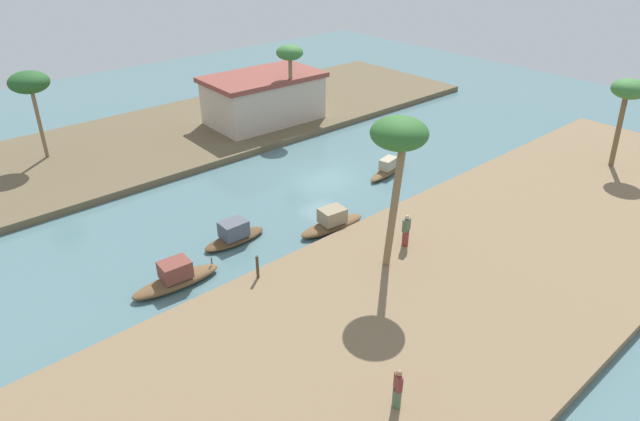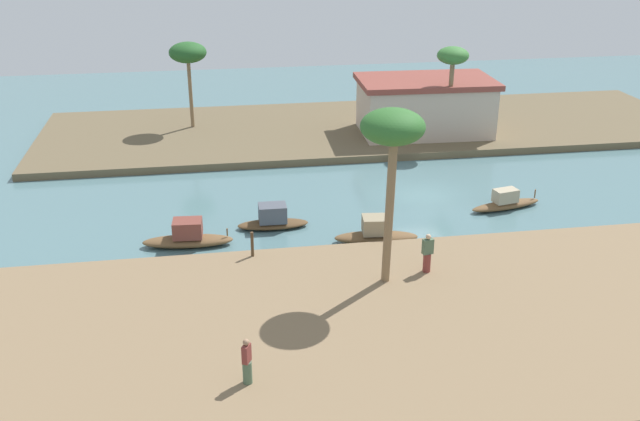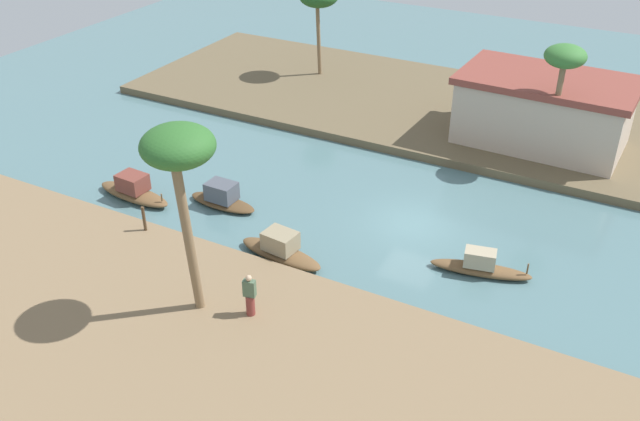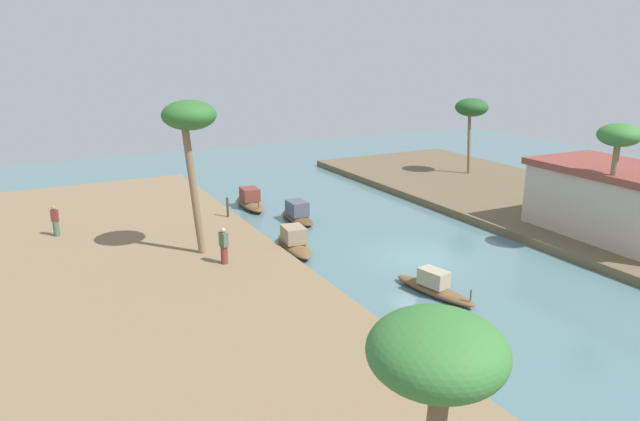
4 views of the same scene
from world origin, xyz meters
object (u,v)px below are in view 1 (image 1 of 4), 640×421
palm_tree_left_far (629,92)px  palm_tree_right_short (29,84)px  sampan_midstream (176,278)px  riverside_building (264,98)px  palm_tree_left_near (399,140)px  sampan_open_hull (332,222)px  person_on_near_bank (406,231)px  palm_tree_right_tall (290,56)px  sampan_with_red_awning (234,235)px  mooring_post (257,267)px  person_by_mooring (397,391)px  sampan_foreground (388,168)px

palm_tree_left_far → palm_tree_right_short: size_ratio=0.97×
sampan_midstream → riverside_building: riverside_building is taller
palm_tree_left_near → riverside_building: (7.83, 20.81, -4.58)m
palm_tree_right_short → sampan_open_hull: bearing=-66.0°
sampan_open_hull → sampan_midstream: (-8.95, 1.02, -0.00)m
person_on_near_bank → palm_tree_left_near: size_ratio=0.24×
riverside_building → palm_tree_right_tall: bearing=-66.2°
palm_tree_left_near → palm_tree_left_far: palm_tree_left_near is taller
sampan_with_red_awning → palm_tree_right_tall: palm_tree_right_tall is taller
palm_tree_left_far → palm_tree_right_short: 38.30m
palm_tree_left_near → mooring_post: bearing=147.4°
sampan_midstream → palm_tree_right_short: size_ratio=0.73×
sampan_midstream → palm_tree_right_short: bearing=93.0°
sampan_with_red_awning → mooring_post: mooring_post is taller
sampan_midstream → sampan_with_red_awning: bearing=23.0°
mooring_post → palm_tree_left_far: size_ratio=0.20×
sampan_midstream → palm_tree_left_near: (8.23, -5.91, 6.48)m
person_by_mooring → palm_tree_right_short: palm_tree_right_short is taller
sampan_midstream → palm_tree_left_far: palm_tree_left_far is taller
mooring_post → palm_tree_right_tall: bearing=46.9°
sampan_foreground → palm_tree_left_far: (11.44, -9.55, 5.07)m
sampan_with_red_awning → palm_tree_left_far: 26.11m
palm_tree_left_far → palm_tree_right_short: bearing=136.8°
riverside_building → palm_tree_left_near: bearing=-108.7°
mooring_post → palm_tree_left_near: palm_tree_left_near is taller
palm_tree_left_near → riverside_building: 22.70m
mooring_post → sampan_foreground: bearing=17.8°
sampan_midstream → riverside_building: (16.05, 14.89, 1.89)m
sampan_with_red_awning → riverside_building: size_ratio=0.39×
sampan_open_hull → palm_tree_right_tall: (8.04, 13.58, 5.43)m
sampan_open_hull → palm_tree_right_tall: palm_tree_right_tall is taller
sampan_midstream → riverside_building: bearing=46.6°
person_on_near_bank → sampan_open_hull: bearing=93.4°
person_on_near_bank → person_by_mooring: (-8.13, -6.65, -0.09)m
palm_tree_right_tall → palm_tree_left_far: bearing=-61.0°
sampan_foreground → palm_tree_right_short: 24.03m
sampan_open_hull → person_by_mooring: size_ratio=2.48×
palm_tree_left_far → sampan_with_red_awning: bearing=159.3°
sampan_open_hull → person_by_mooring: bearing=-116.5°
palm_tree_left_near → palm_tree_right_short: size_ratio=1.24×
palm_tree_left_near → riverside_building: palm_tree_left_near is taller
palm_tree_right_tall → mooring_post: bearing=-133.1°
sampan_open_hull → mooring_post: 6.26m
palm_tree_left_far → riverside_building: bearing=118.3°
person_by_mooring → palm_tree_left_far: bearing=127.2°
sampan_foreground → palm_tree_left_far: size_ratio=0.73×
person_by_mooring → mooring_post: 9.37m
person_by_mooring → palm_tree_right_tall: bearing=176.6°
sampan_with_red_awning → person_by_mooring: size_ratio=2.14×
sampan_with_red_awning → person_by_mooring: person_by_mooring is taller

